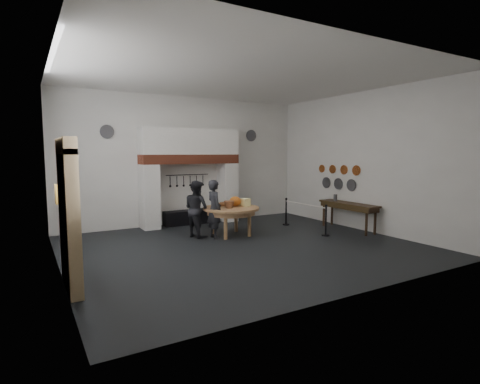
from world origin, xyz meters
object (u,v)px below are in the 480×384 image
visitor_near (214,209)px  barrier_post_far (286,212)px  side_table (348,204)px  work_table (231,208)px  iron_range (190,217)px  barrier_post_near (326,221)px  visitor_far (197,209)px

visitor_near → barrier_post_far: visitor_near is taller
side_table → barrier_post_far: same height
side_table → barrier_post_far: size_ratio=2.44×
work_table → barrier_post_far: 2.57m
iron_range → side_table: (4.10, -3.56, 0.62)m
iron_range → barrier_post_far: bearing=-32.8°
iron_range → barrier_post_near: barrier_post_near is taller
work_table → visitor_near: 0.60m
work_table → side_table: (3.73, -1.21, 0.03)m
side_table → barrier_post_near: size_ratio=2.44×
work_table → barrier_post_near: bearing=-31.0°
barrier_post_near → visitor_far: bearing=152.2°
visitor_near → barrier_post_far: size_ratio=1.94×
work_table → visitor_far: visitor_far is taller
visitor_far → barrier_post_far: (3.48, 0.16, -0.41)m
visitor_near → barrier_post_near: 3.43m
visitor_near → barrier_post_near: visitor_near is taller
visitor_far → barrier_post_far: visitor_far is taller
side_table → visitor_near: bearing=165.1°
work_table → visitor_near: visitor_near is taller
visitor_near → side_table: size_ratio=0.79×
iron_range → work_table: 2.45m
iron_range → work_table: bearing=-81.0°
barrier_post_far → iron_range: bearing=147.2°
visitor_near → side_table: 4.47m
visitor_far → barrier_post_near: visitor_far is taller
side_table → barrier_post_near: same height
iron_range → visitor_far: size_ratio=1.11×
side_table → barrier_post_far: bearing=125.9°
iron_range → side_table: side_table is taller
visitor_far → visitor_near: bearing=-151.5°
visitor_near → side_table: (4.32, -1.15, -0.00)m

